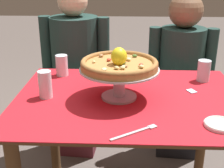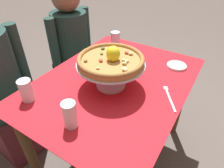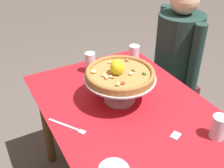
{
  "view_description": "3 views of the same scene",
  "coord_description": "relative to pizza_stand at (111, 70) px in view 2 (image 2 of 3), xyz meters",
  "views": [
    {
      "loc": [
        -0.03,
        -1.34,
        1.31
      ],
      "look_at": [
        -0.09,
        0.04,
        0.77
      ],
      "focal_mm": 48.45,
      "sensor_mm": 36.0,
      "label": 1
    },
    {
      "loc": [
        -0.83,
        -0.5,
        1.4
      ],
      "look_at": [
        -0.09,
        -0.04,
        0.76
      ],
      "focal_mm": 31.53,
      "sensor_mm": 36.0,
      "label": 2
    },
    {
      "loc": [
        1.0,
        -0.63,
        1.61
      ],
      "look_at": [
        -0.1,
        -0.03,
        0.8
      ],
      "focal_mm": 44.25,
      "sensor_mm": 36.0,
      "label": 3
    }
  ],
  "objects": [
    {
      "name": "ground_plane",
      "position": [
        0.05,
        0.01,
        -0.82
      ],
      "size": [
        14.0,
        14.0,
        0.0
      ],
      "primitive_type": "plane",
      "color": "#5B514C"
    },
    {
      "name": "dining_table",
      "position": [
        0.05,
        0.01,
        -0.22
      ],
      "size": [
        1.11,
        0.83,
        0.71
      ],
      "color": "brown",
      "rests_on": "ground"
    },
    {
      "name": "pizza_stand",
      "position": [
        0.0,
        0.0,
        0.0
      ],
      "size": [
        0.38,
        0.38,
        0.15
      ],
      "color": "#B7B7C1",
      "rests_on": "dining_table"
    },
    {
      "name": "pizza",
      "position": [
        0.0,
        -0.0,
        0.07
      ],
      "size": [
        0.36,
        0.36,
        0.1
      ],
      "color": "#AD753D",
      "rests_on": "pizza_stand"
    },
    {
      "name": "water_glass_back_left",
      "position": [
        -0.34,
        0.3,
        -0.05
      ],
      "size": [
        0.07,
        0.07,
        0.12
      ],
      "color": "white",
      "rests_on": "dining_table"
    },
    {
      "name": "water_glass_back_right",
      "position": [
        0.46,
        0.25,
        -0.05
      ],
      "size": [
        0.07,
        0.07,
        0.12
      ],
      "color": "silver",
      "rests_on": "dining_table"
    },
    {
      "name": "water_glass_side_left",
      "position": [
        -0.35,
        -0.01,
        -0.05
      ],
      "size": [
        0.06,
        0.06,
        0.13
      ],
      "color": "white",
      "rests_on": "dining_table"
    },
    {
      "name": "side_plate",
      "position": [
        0.41,
        -0.26,
        -0.1
      ],
      "size": [
        0.13,
        0.13,
        0.02
      ],
      "color": "white",
      "rests_on": "dining_table"
    },
    {
      "name": "dinner_fork",
      "position": [
        0.08,
        -0.33,
        -0.1
      ],
      "size": [
        0.18,
        0.13,
        0.01
      ],
      "color": "#B7B7C1",
      "rests_on": "dining_table"
    },
    {
      "name": "sugar_packet",
      "position": [
        0.37,
        0.09,
        -0.1
      ],
      "size": [
        0.05,
        0.06,
        0.0
      ],
      "primitive_type": "cube",
      "rotation": [
        0.0,
        0.0,
        1.98
      ],
      "color": "silver",
      "rests_on": "dining_table"
    },
    {
      "name": "diner_left",
      "position": [
        -0.32,
        0.67,
        -0.25
      ],
      "size": [
        0.48,
        0.35,
        1.19
      ],
      "color": "maroon",
      "rests_on": "ground"
    },
    {
      "name": "diner_right",
      "position": [
        0.42,
        0.68,
        -0.28
      ],
      "size": [
        0.46,
        0.34,
        1.15
      ],
      "color": "black",
      "rests_on": "ground"
    }
  ]
}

